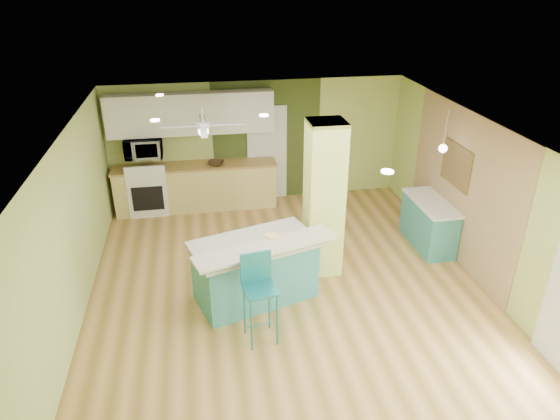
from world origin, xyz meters
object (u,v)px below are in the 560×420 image
object	(u,v)px
bar_stool	(258,284)
canister	(271,240)
fruit_bowl	(216,163)
peninsula	(256,269)
side_counter	(429,223)

from	to	relation	value
bar_stool	canister	size ratio (longest dim) A/B	6.87
fruit_bowl	canister	bearing A→B (deg)	-80.07
peninsula	canister	size ratio (longest dim) A/B	11.88
canister	side_counter	bearing A→B (deg)	21.78
fruit_bowl	canister	xyz separation A→B (m)	(0.59, -3.35, 0.06)
bar_stool	fruit_bowl	xyz separation A→B (m)	(-0.30, 4.08, 0.15)
side_counter	canister	size ratio (longest dim) A/B	7.24
bar_stool	canister	distance (m)	0.81
peninsula	fruit_bowl	xyz separation A→B (m)	(-0.37, 3.23, 0.48)
bar_stool	side_counter	xyz separation A→B (m)	(3.28, 1.93, -0.41)
peninsula	canister	distance (m)	0.59
bar_stool	side_counter	bearing A→B (deg)	21.81
peninsula	fruit_bowl	bearing A→B (deg)	79.28
peninsula	bar_stool	distance (m)	0.92
canister	bar_stool	bearing A→B (deg)	-111.29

